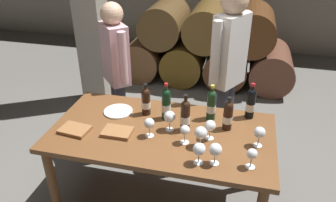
{
  "coord_description": "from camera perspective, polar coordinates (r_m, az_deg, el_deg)",
  "views": [
    {
      "loc": [
        0.54,
        -2.03,
        2.19
      ],
      "look_at": [
        0.0,
        0.2,
        0.91
      ],
      "focal_mm": 35.27,
      "sensor_mm": 36.0,
      "label": 1
    }
  ],
  "objects": [
    {
      "name": "ground_plane",
      "position": [
        3.03,
        -0.94,
        -17.06
      ],
      "size": [
        14.0,
        14.0,
        0.0
      ],
      "primitive_type": "plane",
      "color": "#66635E"
    },
    {
      "name": "barrel_stack",
      "position": [
        4.94,
        6.72,
        9.4
      ],
      "size": [
        2.49,
        0.9,
        1.15
      ],
      "color": "brown",
      "rests_on": "ground_plane"
    },
    {
      "name": "stone_pillar",
      "position": [
        4.16,
        -13.44,
        16.09
      ],
      "size": [
        0.32,
        0.32,
        2.6
      ],
      "primitive_type": "cube",
      "color": "gray",
      "rests_on": "ground_plane"
    },
    {
      "name": "dining_table",
      "position": [
        2.59,
        -1.06,
        -6.77
      ],
      "size": [
        1.7,
        0.9,
        0.76
      ],
      "color": "brown",
      "rests_on": "ground_plane"
    },
    {
      "name": "wine_bottle_0",
      "position": [
        2.61,
        -0.31,
        -0.49
      ],
      "size": [
        0.07,
        0.07,
        0.32
      ],
      "color": "black",
      "rests_on": "dining_table"
    },
    {
      "name": "wine_bottle_1",
      "position": [
        2.47,
        3.0,
        -2.5
      ],
      "size": [
        0.07,
        0.07,
        0.3
      ],
      "color": "black",
      "rests_on": "dining_table"
    },
    {
      "name": "wine_bottle_2",
      "position": [
        2.69,
        -3.83,
        -0.02
      ],
      "size": [
        0.07,
        0.07,
        0.27
      ],
      "color": "black",
      "rests_on": "dining_table"
    },
    {
      "name": "wine_bottle_3",
      "position": [
        2.71,
        14.1,
        -0.35
      ],
      "size": [
        0.07,
        0.07,
        0.31
      ],
      "color": "black",
      "rests_on": "dining_table"
    },
    {
      "name": "wine_bottle_4",
      "position": [
        2.53,
        10.32,
        -2.46
      ],
      "size": [
        0.07,
        0.07,
        0.28
      ],
      "color": "black",
      "rests_on": "dining_table"
    },
    {
      "name": "wine_bottle_5",
      "position": [
        2.64,
        7.51,
        -0.62
      ],
      "size": [
        0.07,
        0.07,
        0.3
      ],
      "color": "#19381E",
      "rests_on": "dining_table"
    },
    {
      "name": "wine_glass_0",
      "position": [
        2.32,
        5.69,
        -5.55
      ],
      "size": [
        0.09,
        0.09,
        0.16
      ],
      "color": "white",
      "rests_on": "dining_table"
    },
    {
      "name": "wine_glass_1",
      "position": [
        2.2,
        14.32,
        -8.97
      ],
      "size": [
        0.07,
        0.07,
        0.14
      ],
      "color": "white",
      "rests_on": "dining_table"
    },
    {
      "name": "wine_glass_2",
      "position": [
        2.48,
        0.28,
        -2.8
      ],
      "size": [
        0.09,
        0.09,
        0.16
      ],
      "color": "white",
      "rests_on": "dining_table"
    },
    {
      "name": "wine_glass_3",
      "position": [
        2.4,
        15.54,
        -5.35
      ],
      "size": [
        0.08,
        0.08,
        0.16
      ],
      "color": "white",
      "rests_on": "dining_table"
    },
    {
      "name": "wine_glass_4",
      "position": [
        2.18,
        8.2,
        -8.38
      ],
      "size": [
        0.09,
        0.09,
        0.16
      ],
      "color": "white",
      "rests_on": "dining_table"
    },
    {
      "name": "wine_glass_5",
      "position": [
        2.17,
        5.39,
        -8.36
      ],
      "size": [
        0.08,
        0.08,
        0.16
      ],
      "color": "white",
      "rests_on": "dining_table"
    },
    {
      "name": "wine_glass_6",
      "position": [
        2.35,
        2.94,
        -5.16
      ],
      "size": [
        0.07,
        0.07,
        0.15
      ],
      "color": "white",
      "rests_on": "dining_table"
    },
    {
      "name": "wine_glass_7",
      "position": [
        2.42,
        -3.26,
        -3.96
      ],
      "size": [
        0.08,
        0.08,
        0.15
      ],
      "color": "white",
      "rests_on": "dining_table"
    },
    {
      "name": "wine_glass_8",
      "position": [
        2.41,
        7.31,
        -4.33
      ],
      "size": [
        0.08,
        0.08,
        0.16
      ],
      "color": "white",
      "rests_on": "dining_table"
    },
    {
      "name": "tasting_notebook",
      "position": [
        2.52,
        -8.74,
        -5.3
      ],
      "size": [
        0.22,
        0.16,
        0.03
      ],
      "primitive_type": "cube",
      "rotation": [
        0.0,
        0.0,
        0.01
      ],
      "color": "#936038",
      "rests_on": "dining_table"
    },
    {
      "name": "leather_ledger",
      "position": [
        2.62,
        -15.8,
        -4.8
      ],
      "size": [
        0.24,
        0.18,
        0.03
      ],
      "primitive_type": "cube",
      "rotation": [
        0.0,
        0.0,
        -0.11
      ],
      "color": "#936038",
      "rests_on": "dining_table"
    },
    {
      "name": "serving_plate",
      "position": [
        2.79,
        -8.61,
        -1.78
      ],
      "size": [
        0.24,
        0.24,
        0.01
      ],
      "primitive_type": "cylinder",
      "color": "white",
      "rests_on": "dining_table"
    },
    {
      "name": "sommelier_presenting",
      "position": [
        3.0,
        10.41,
        6.27
      ],
      "size": [
        0.31,
        0.44,
        1.72
      ],
      "color": "#383842",
      "rests_on": "ground_plane"
    },
    {
      "name": "taster_seated_left",
      "position": [
        3.25,
        -8.95,
        5.85
      ],
      "size": [
        0.36,
        0.39,
        1.54
      ],
      "color": "#383842",
      "rests_on": "ground_plane"
    }
  ]
}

